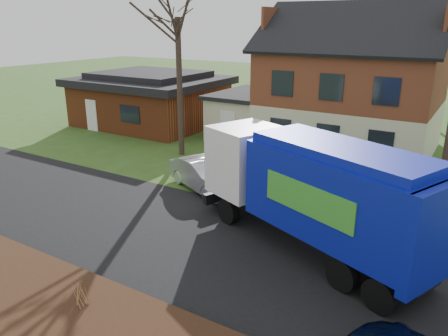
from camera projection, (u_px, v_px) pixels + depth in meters
The scene contains 8 objects.
ground at pixel (172, 233), 15.28m from camera, with size 120.00×120.00×0.00m, color #34521B.
road at pixel (172, 233), 15.28m from camera, with size 80.00×7.00×0.02m, color black.
mulch_verge at pixel (41, 311), 10.96m from camera, with size 80.00×3.50×0.30m, color black.
main_house at pixel (344, 78), 24.49m from camera, with size 12.95×8.95×9.26m.
ranch_house at pixel (151, 99), 31.16m from camera, with size 9.80×8.20×3.70m.
garbage_truck at pixel (315, 188), 13.52m from camera, with size 8.91×5.45×3.72m.
silver_sedan at pixel (205, 175), 19.05m from camera, with size 1.45×4.17×1.37m, color #B2B4BA.
grass_clump_mid at pixel (78, 290), 10.83m from camera, with size 0.30×0.25×0.85m.
Camera 1 is at (8.75, -10.77, 7.05)m, focal length 35.00 mm.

